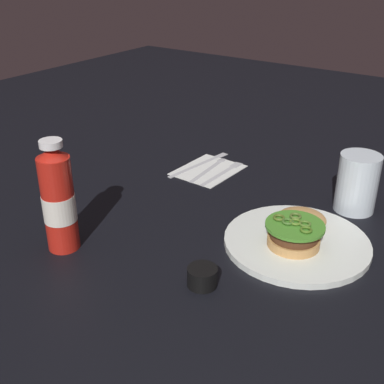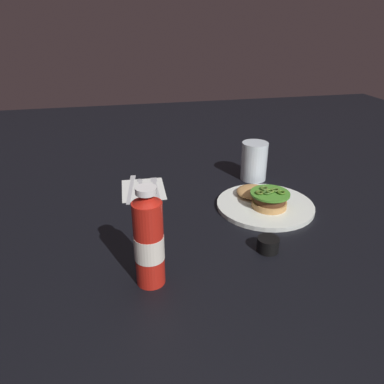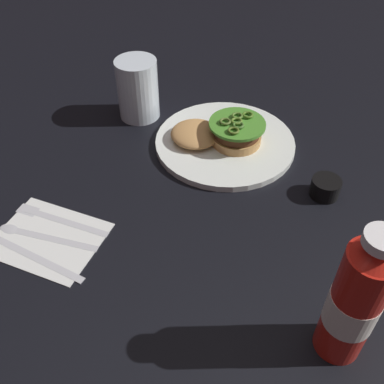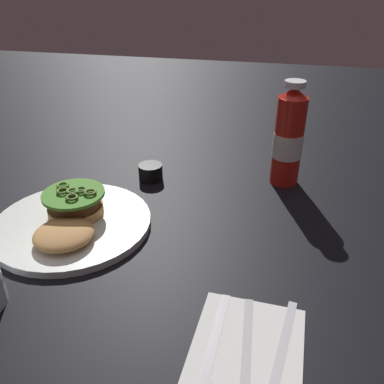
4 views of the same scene
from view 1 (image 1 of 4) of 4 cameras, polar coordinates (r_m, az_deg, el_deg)
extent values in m
plane|color=black|center=(1.04, 6.11, -4.13)|extent=(3.00, 3.00, 0.00)
cylinder|color=white|center=(0.99, 11.93, -5.79)|extent=(0.28, 0.28, 0.01)
cylinder|color=tan|center=(0.97, 11.66, -5.57)|extent=(0.10, 0.10, 0.02)
cylinder|color=#512D19|center=(0.96, 11.75, -4.70)|extent=(0.09, 0.09, 0.02)
cylinder|color=red|center=(0.95, 11.81, -4.14)|extent=(0.09, 0.09, 0.01)
cylinder|color=#458929|center=(0.95, 11.84, -3.83)|extent=(0.11, 0.11, 0.01)
torus|color=#4D6621|center=(0.95, 10.03, -2.93)|extent=(0.02, 0.02, 0.01)
torus|color=#567A26|center=(0.95, 11.87, -3.41)|extent=(0.02, 0.02, 0.01)
torus|color=#49711F|center=(0.93, 13.07, -4.28)|extent=(0.02, 0.02, 0.01)
torus|color=#4D7328|center=(0.94, 12.96, -3.61)|extent=(0.02, 0.02, 0.01)
torus|color=#506A29|center=(0.97, 11.90, -2.75)|extent=(0.02, 0.02, 0.01)
torus|color=#406D28|center=(0.94, 11.03, -3.38)|extent=(0.02, 0.02, 0.01)
ellipsoid|color=tan|center=(1.03, 12.56, -3.08)|extent=(0.10, 0.10, 0.03)
cylinder|color=red|center=(0.95, -15.14, -1.36)|extent=(0.06, 0.06, 0.19)
cone|color=red|center=(0.91, -15.91, 4.44)|extent=(0.05, 0.05, 0.02)
cylinder|color=white|center=(0.91, -16.04, 5.41)|extent=(0.04, 0.04, 0.01)
cylinder|color=white|center=(0.96, -15.09, -1.74)|extent=(0.06, 0.06, 0.05)
cylinder|color=silver|center=(1.13, 18.59, 1.01)|extent=(0.09, 0.09, 0.13)
cylinder|color=black|center=(0.86, 1.20, -9.76)|extent=(0.05, 0.05, 0.03)
cube|color=silver|center=(1.29, 1.90, 2.58)|extent=(0.18, 0.14, 0.00)
cube|color=silver|center=(1.27, 3.41, 2.25)|extent=(0.17, 0.02, 0.00)
cube|color=silver|center=(1.32, 5.12, 3.27)|extent=(0.04, 0.02, 0.00)
cube|color=silver|center=(1.29, 1.90, 2.71)|extent=(0.18, 0.02, 0.00)
ellipsoid|color=silver|center=(1.35, 3.41, 3.78)|extent=(0.04, 0.03, 0.00)
cube|color=silver|center=(1.31, 0.44, 3.16)|extent=(0.20, 0.04, 0.00)
cube|color=silver|center=(1.37, 2.83, 4.16)|extent=(0.08, 0.03, 0.00)
camera|label=2|loc=(0.73, -66.11, 10.35)|focal=34.79mm
camera|label=3|loc=(1.18, -26.71, 25.67)|focal=41.42mm
camera|label=4|loc=(1.49, 9.70, 22.07)|focal=37.72mm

